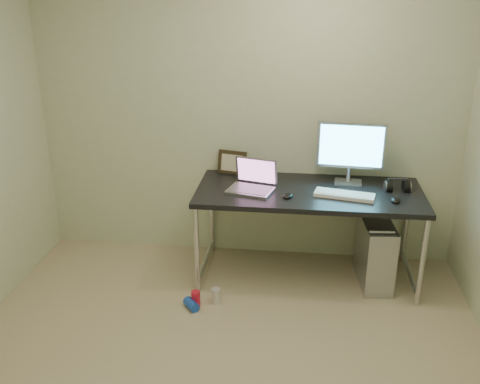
% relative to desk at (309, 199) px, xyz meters
% --- Properties ---
extents(wall_back, '(3.50, 0.02, 2.50)m').
position_rel_desk_xyz_m(wall_back, '(-0.53, 0.38, 0.57)').
color(wall_back, beige).
rests_on(wall_back, ground).
extents(desk, '(1.74, 0.76, 0.75)m').
position_rel_desk_xyz_m(desk, '(0.00, 0.00, 0.00)').
color(desk, black).
rests_on(desk, ground).
extents(tower_computer, '(0.27, 0.52, 0.56)m').
position_rel_desk_xyz_m(tower_computer, '(0.54, -0.05, -0.41)').
color(tower_computer, '#B7B7BC').
rests_on(tower_computer, ground).
extents(cable_a, '(0.01, 0.16, 0.69)m').
position_rel_desk_xyz_m(cable_a, '(0.49, 0.33, -0.28)').
color(cable_a, black).
rests_on(cable_a, ground).
extents(cable_b, '(0.02, 0.11, 0.71)m').
position_rel_desk_xyz_m(cable_b, '(0.58, 0.31, -0.30)').
color(cable_b, black).
rests_on(cable_b, ground).
extents(can_red, '(0.07, 0.07, 0.12)m').
position_rel_desk_xyz_m(can_red, '(-0.81, -0.55, -0.62)').
color(can_red, red).
rests_on(can_red, ground).
extents(can_white, '(0.07, 0.07, 0.12)m').
position_rel_desk_xyz_m(can_white, '(-0.66, -0.50, -0.62)').
color(can_white, silver).
rests_on(can_white, ground).
extents(can_blue, '(0.14, 0.14, 0.07)m').
position_rel_desk_xyz_m(can_blue, '(-0.83, -0.59, -0.64)').
color(can_blue, blue).
rests_on(can_blue, ground).
extents(laptop, '(0.40, 0.35, 0.23)m').
position_rel_desk_xyz_m(laptop, '(-0.44, -0.03, 0.13)').
color(laptop, '#B6B5BE').
rests_on(laptop, desk).
extents(monitor, '(0.53, 0.17, 0.50)m').
position_rel_desk_xyz_m(monitor, '(0.31, 0.19, 0.36)').
color(monitor, '#B6B5BE').
rests_on(monitor, desk).
extents(keyboard, '(0.46, 0.23, 0.03)m').
position_rel_desk_xyz_m(keyboard, '(0.26, -0.10, 0.09)').
color(keyboard, white).
rests_on(keyboard, desk).
extents(mouse_right, '(0.08, 0.12, 0.04)m').
position_rel_desk_xyz_m(mouse_right, '(0.63, -0.15, 0.09)').
color(mouse_right, black).
rests_on(mouse_right, desk).
extents(mouse_left, '(0.10, 0.13, 0.04)m').
position_rel_desk_xyz_m(mouse_left, '(-0.16, -0.16, 0.09)').
color(mouse_left, black).
rests_on(mouse_left, desk).
extents(headphones, '(0.19, 0.11, 0.12)m').
position_rel_desk_xyz_m(headphones, '(0.67, 0.08, 0.11)').
color(headphones, black).
rests_on(headphones, desk).
extents(picture_frame, '(0.26, 0.13, 0.20)m').
position_rel_desk_xyz_m(picture_frame, '(-0.64, 0.31, 0.17)').
color(picture_frame, black).
rests_on(picture_frame, desk).
extents(webcam, '(0.04, 0.03, 0.11)m').
position_rel_desk_xyz_m(webcam, '(-0.45, 0.27, 0.15)').
color(webcam, silver).
rests_on(webcam, desk).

